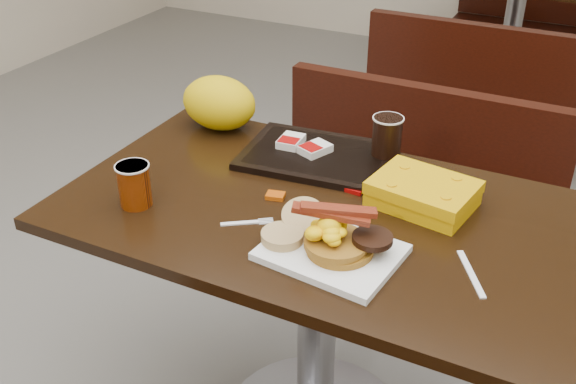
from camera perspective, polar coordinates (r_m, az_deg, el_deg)
The scene contains 23 objects.
table_near at distance 1.78m, azimuth 2.46°, elevation -11.65°, with size 1.20×0.70×0.75m, color black, non-canonical shape.
bench_near_n at distance 2.32m, azimuth 9.61°, elevation -1.30°, with size 1.00×0.46×0.72m, color black, non-canonical shape.
table_far at distance 4.03m, azimuth 18.28°, elevation 11.86°, with size 1.20×0.70×0.75m, color black, non-canonical shape.
bench_far_s at distance 3.38m, azimuth 16.04°, elevation 8.43°, with size 1.00×0.46×0.72m, color black, non-canonical shape.
bench_far_n at distance 4.70m, azimuth 19.85°, elevation 13.97°, with size 1.00×0.46×0.72m, color black, non-canonical shape.
platter at distance 1.39m, azimuth 3.69°, elevation -5.12°, with size 0.27×0.21×0.02m, color white.
pancake_stack at distance 1.38m, azimuth 4.43°, elevation -4.52°, with size 0.14×0.14×0.03m, color #875F16.
sausage_patty at distance 1.37m, azimuth 7.18°, elevation -3.93°, with size 0.08×0.08×0.01m, color black.
scrambled_eggs at distance 1.36m, azimuth 3.52°, elevation -3.04°, with size 0.09×0.08×0.05m, color yellow.
bacon_strips at distance 1.35m, azimuth 3.68°, elevation -1.77°, with size 0.16×0.07×0.01m, color #400406, non-canonical shape.
muffin_bottom at distance 1.41m, azimuth -0.49°, elevation -3.78°, with size 0.09×0.09×0.02m, color tan.
muffin_top at distance 1.45m, azimuth 1.31°, elevation -2.09°, with size 0.09×0.09×0.02m, color tan.
coffee_cup_near at distance 1.58m, azimuth -12.91°, elevation 0.57°, with size 0.07×0.07×0.10m, color #953405.
fork at distance 1.50m, azimuth -4.13°, elevation -2.65°, with size 0.12×0.02×0.00m, color white, non-canonical shape.
knife at distance 1.39m, azimuth 15.26°, elevation -6.69°, with size 0.15×0.01×0.00m, color white.
condiment_syrup at distance 1.59m, azimuth -1.08°, elevation -0.32°, with size 0.04×0.03×0.01m, color #A73F07.
condiment_ketchup at distance 1.62m, azimuth 5.73°, elevation 0.22°, with size 0.04×0.03×0.01m, color #8C0504.
tray at distance 1.75m, azimuth 2.51°, elevation 3.05°, with size 0.38×0.27×0.02m, color black.
hashbrown_sleeve_left at distance 1.79m, azimuth 0.25°, elevation 4.33°, with size 0.06×0.08×0.02m, color silver.
hashbrown_sleeve_right at distance 1.75m, azimuth 2.31°, elevation 3.68°, with size 0.06×0.08×0.02m, color silver.
coffee_cup_far at distance 1.74m, azimuth 8.39°, elevation 4.72°, with size 0.07×0.07×0.10m, color black.
clamshell at distance 1.58m, azimuth 11.39°, elevation -0.11°, with size 0.23×0.17×0.06m, color #D09603.
paper_bag at distance 1.91m, azimuth -5.86°, elevation 7.54°, with size 0.22×0.16×0.15m, color #CBA006.
Camera 1 is at (0.52, -1.21, 1.57)m, focal length 41.92 mm.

